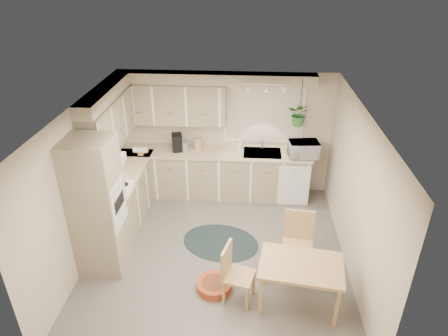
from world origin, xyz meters
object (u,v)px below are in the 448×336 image
at_px(chair_back, 298,246).
at_px(braided_rug, 221,242).
at_px(dining_table, 299,284).
at_px(microwave, 304,148).
at_px(chair_left, 239,275).
at_px(pet_bed, 214,285).

height_order(chair_back, braided_rug, chair_back).
bearing_deg(braided_rug, chair_back, -26.96).
bearing_deg(chair_back, dining_table, 93.91).
height_order(braided_rug, microwave, microwave).
height_order(dining_table, chair_left, chair_left).
bearing_deg(microwave, braided_rug, -142.27).
height_order(pet_bed, microwave, microwave).
bearing_deg(braided_rug, chair_left, -73.83).
xyz_separation_m(dining_table, pet_bed, (-1.16, 0.18, -0.28)).
bearing_deg(dining_table, pet_bed, 171.16).
distance_m(dining_table, braided_rug, 1.71).
distance_m(dining_table, chair_back, 0.64).
relative_size(chair_back, pet_bed, 1.89).
xyz_separation_m(chair_left, chair_back, (0.83, 0.60, 0.05)).
height_order(dining_table, microwave, microwave).
distance_m(dining_table, microwave, 2.77).
bearing_deg(microwave, dining_table, -103.25).
relative_size(braided_rug, microwave, 2.39).
bearing_deg(chair_back, microwave, -90.70).
distance_m(braided_rug, microwave, 2.30).
distance_m(chair_left, chair_back, 1.02).
relative_size(chair_left, braided_rug, 0.67).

